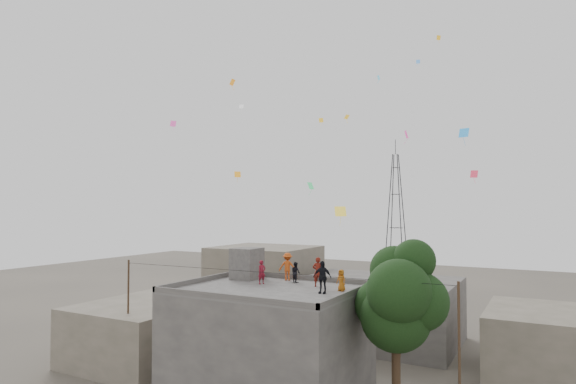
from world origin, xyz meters
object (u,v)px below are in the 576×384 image
stair_head_box (247,263)px  person_dark_adult (322,277)px  person_red_adult (318,272)px  tree (399,298)px  transmission_tower (396,221)px

stair_head_box → person_dark_adult: 7.01m
stair_head_box → person_red_adult: 5.43m
person_red_adult → person_dark_adult: bearing=107.9°
tree → transmission_tower: bearing=106.1°
person_red_adult → person_dark_adult: 2.20m
transmission_tower → person_dark_adult: (7.33, -39.94, -2.10)m
stair_head_box → tree: 10.80m
tree → person_dark_adult: size_ratio=5.24×
transmission_tower → person_red_adult: bearing=-80.8°
person_dark_adult → transmission_tower: bearing=96.2°
tree → transmission_tower: (-11.37, 39.40, 2.97)m
person_dark_adult → stair_head_box: bearing=154.5°
stair_head_box → transmission_tower: (-0.80, 37.40, 1.97)m
person_red_adult → tree: bearing=152.2°
tree → person_red_adult: tree is taller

